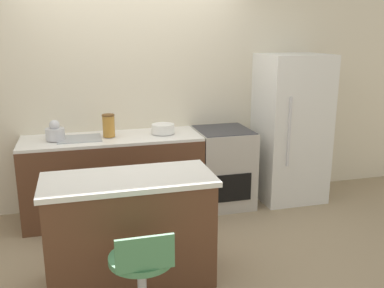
{
  "coord_description": "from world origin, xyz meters",
  "views": [
    {
      "loc": [
        -0.61,
        -4.08,
        1.95
      ],
      "look_at": [
        0.42,
        -0.32,
        0.93
      ],
      "focal_mm": 40.0,
      "sensor_mm": 36.0,
      "label": 1
    }
  ],
  "objects_px": {
    "refrigerator": "(291,128)",
    "kettle": "(55,132)",
    "oven_range": "(223,167)",
    "mixing_bowl": "(163,129)",
    "stool_chair": "(142,280)"
  },
  "relations": [
    {
      "from": "refrigerator",
      "to": "kettle",
      "type": "relative_size",
      "value": 8.37
    },
    {
      "from": "oven_range",
      "to": "kettle",
      "type": "xyz_separation_m",
      "value": [
        -1.81,
        -0.0,
        0.53
      ]
    },
    {
      "from": "oven_range",
      "to": "kettle",
      "type": "relative_size",
      "value": 4.36
    },
    {
      "from": "refrigerator",
      "to": "kettle",
      "type": "xyz_separation_m",
      "value": [
        -2.64,
        0.01,
        0.11
      ]
    },
    {
      "from": "kettle",
      "to": "mixing_bowl",
      "type": "bearing_deg",
      "value": 0.0
    },
    {
      "from": "kettle",
      "to": "oven_range",
      "type": "bearing_deg",
      "value": 0.07
    },
    {
      "from": "refrigerator",
      "to": "stool_chair",
      "type": "xyz_separation_m",
      "value": [
        -2.07,
        -1.95,
        -0.47
      ]
    },
    {
      "from": "refrigerator",
      "to": "stool_chair",
      "type": "distance_m",
      "value": 2.88
    },
    {
      "from": "refrigerator",
      "to": "mixing_bowl",
      "type": "bearing_deg",
      "value": 179.77
    },
    {
      "from": "oven_range",
      "to": "mixing_bowl",
      "type": "bearing_deg",
      "value": -179.82
    },
    {
      "from": "oven_range",
      "to": "refrigerator",
      "type": "height_order",
      "value": "refrigerator"
    },
    {
      "from": "mixing_bowl",
      "to": "oven_range",
      "type": "bearing_deg",
      "value": 0.18
    },
    {
      "from": "stool_chair",
      "to": "kettle",
      "type": "distance_m",
      "value": 2.12
    },
    {
      "from": "refrigerator",
      "to": "kettle",
      "type": "bearing_deg",
      "value": 179.86
    },
    {
      "from": "oven_range",
      "to": "stool_chair",
      "type": "height_order",
      "value": "oven_range"
    }
  ]
}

